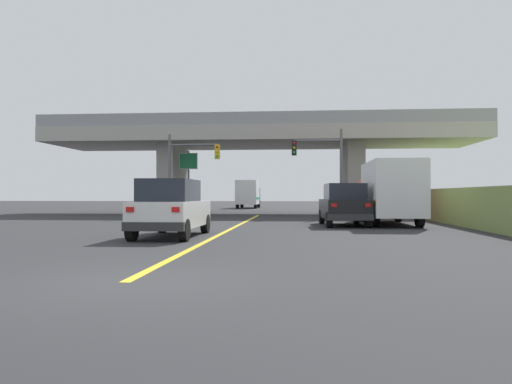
% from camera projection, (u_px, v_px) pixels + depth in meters
% --- Properties ---
extents(ground, '(160.00, 160.00, 0.00)m').
position_uv_depth(ground, '(262.00, 214.00, 39.49)').
color(ground, '#2B2B2D').
extents(overpass_bridge, '(32.99, 8.31, 7.44)m').
position_uv_depth(overpass_bridge, '(262.00, 145.00, 39.52)').
color(overpass_bridge, '#A8A59E').
rests_on(overpass_bridge, ground).
extents(lane_divider_stripe, '(0.20, 28.10, 0.01)m').
position_uv_depth(lane_divider_stripe, '(233.00, 228.00, 22.38)').
color(lane_divider_stripe, yellow).
rests_on(lane_divider_stripe, ground).
extents(suv_lead, '(1.97, 4.73, 2.02)m').
position_uv_depth(suv_lead, '(171.00, 208.00, 17.53)').
color(suv_lead, silver).
rests_on(suv_lead, ground).
extents(suv_crossing, '(2.24, 4.61, 2.02)m').
position_uv_depth(suv_crossing, '(344.00, 205.00, 23.92)').
color(suv_crossing, black).
rests_on(suv_crossing, ground).
extents(box_truck, '(2.33, 7.24, 3.09)m').
position_uv_depth(box_truck, '(389.00, 192.00, 24.86)').
color(box_truck, red).
rests_on(box_truck, ground).
extents(traffic_signal_nearside, '(3.28, 0.36, 5.75)m').
position_uv_depth(traffic_signal_nearside, '(324.00, 162.00, 32.23)').
color(traffic_signal_nearside, '#56595E').
rests_on(traffic_signal_nearside, ground).
extents(traffic_signal_farside, '(3.48, 0.36, 5.54)m').
position_uv_depth(traffic_signal_farside, '(187.00, 164.00, 33.18)').
color(traffic_signal_farside, '#56595E').
rests_on(traffic_signal_farside, ground).
extents(highway_sign, '(1.43, 0.17, 4.88)m').
position_uv_depth(highway_sign, '(188.00, 168.00, 38.38)').
color(highway_sign, '#56595E').
rests_on(highway_sign, ground).
extents(semi_truck_distant, '(2.33, 6.48, 3.10)m').
position_uv_depth(semi_truck_distant, '(248.00, 194.00, 56.42)').
color(semi_truck_distant, navy).
rests_on(semi_truck_distant, ground).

